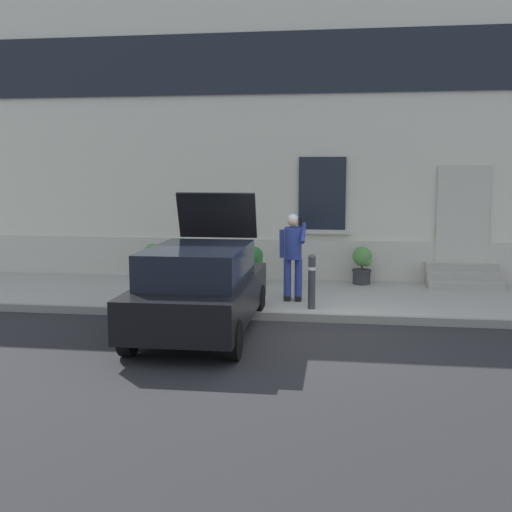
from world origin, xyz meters
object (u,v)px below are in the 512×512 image
at_px(planter_olive, 153,260).
at_px(planter_cream, 254,264).
at_px(hatchback_car_black, 200,287).
at_px(planter_charcoal, 362,264).
at_px(bollard_far_left, 148,275).
at_px(person_on_phone, 293,252).
at_px(bollard_near_person, 312,279).

distance_m(planter_olive, planter_cream, 2.47).
distance_m(hatchback_car_black, planter_charcoal, 5.13).
relative_size(bollard_far_left, person_on_phone, 0.60).
height_order(hatchback_car_black, bollard_far_left, hatchback_car_black).
distance_m(person_on_phone, planter_charcoal, 2.62).
distance_m(hatchback_car_black, bollard_near_person, 2.36).
bearing_deg(hatchback_car_black, person_on_phone, 57.90).
bearing_deg(planter_charcoal, bollard_near_person, -109.86).
bearing_deg(planter_charcoal, bollard_far_left, -146.58).
bearing_deg(person_on_phone, bollard_far_left, -163.82).
height_order(planter_olive, planter_charcoal, same).
distance_m(hatchback_car_black, planter_olive, 4.75).
bearing_deg(planter_charcoal, planter_cream, -173.14).
bearing_deg(planter_cream, bollard_far_left, -124.95).
xyz_separation_m(hatchback_car_black, planter_charcoal, (2.78, 4.31, -0.19)).
height_order(bollard_near_person, planter_cream, bollard_near_person).
height_order(planter_olive, planter_cream, same).
bearing_deg(bollard_near_person, planter_cream, 120.72).
relative_size(bollard_near_person, person_on_phone, 0.60).
bearing_deg(planter_charcoal, planter_olive, -179.06).
bearing_deg(planter_charcoal, hatchback_car_black, -122.79).
relative_size(person_on_phone, planter_charcoal, 2.04).
xyz_separation_m(hatchback_car_black, bollard_far_left, (-1.41, 1.55, -0.09)).
distance_m(hatchback_car_black, bollard_far_left, 2.10).
bearing_deg(planter_cream, bollard_near_person, -59.28).
distance_m(person_on_phone, planter_cream, 2.19).
bearing_deg(bollard_near_person, planter_olive, 145.69).
xyz_separation_m(hatchback_car_black, person_on_phone, (1.37, 2.18, 0.35)).
bearing_deg(planter_olive, hatchback_car_black, -63.07).
height_order(bollard_far_left, planter_olive, bollard_far_left).
relative_size(planter_olive, planter_cream, 1.00).
xyz_separation_m(hatchback_car_black, planter_cream, (0.31, 4.01, -0.19)).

